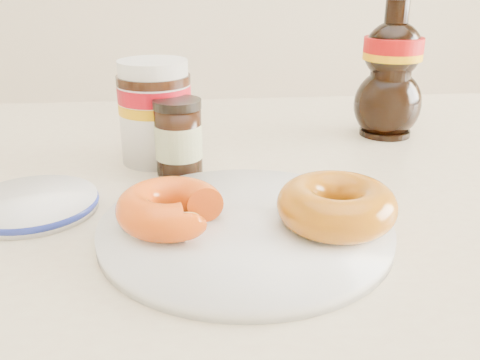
{
  "coord_description": "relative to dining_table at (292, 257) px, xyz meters",
  "views": [
    {
      "loc": [
        -0.11,
        -0.44,
        0.99
      ],
      "look_at": [
        -0.07,
        0.05,
        0.79
      ],
      "focal_mm": 40.0,
      "sensor_mm": 36.0,
      "label": 1
    }
  ],
  "objects": [
    {
      "name": "donut_whole",
      "position": [
        0.02,
        -0.11,
        0.12
      ],
      "size": [
        0.12,
        0.12,
        0.04
      ],
      "primitive_type": "torus",
      "rotation": [
        0.0,
        0.0,
        0.09
      ],
      "color": "#AE6D0B",
      "rests_on": "plate"
    },
    {
      "name": "dark_jar",
      "position": [
        -0.13,
        0.07,
        0.13
      ],
      "size": [
        0.06,
        0.06,
        0.09
      ],
      "rotation": [
        0.0,
        0.0,
        -0.27
      ],
      "color": "black",
      "rests_on": "dining_table"
    },
    {
      "name": "nutella_jar",
      "position": [
        -0.16,
        0.12,
        0.15
      ],
      "size": [
        0.09,
        0.09,
        0.13
      ],
      "rotation": [
        0.0,
        0.0,
        0.08
      ],
      "color": "white",
      "rests_on": "dining_table"
    },
    {
      "name": "plate",
      "position": [
        -0.07,
        -0.1,
        0.09
      ],
      "size": [
        0.27,
        0.27,
        0.01
      ],
      "color": "white",
      "rests_on": "dining_table"
    },
    {
      "name": "dining_table",
      "position": [
        0.0,
        0.0,
        0.0
      ],
      "size": [
        1.4,
        0.9,
        0.75
      ],
      "color": "beige",
      "rests_on": "ground"
    },
    {
      "name": "blue_rim_saucer",
      "position": [
        -0.28,
        -0.02,
        0.09
      ],
      "size": [
        0.13,
        0.13,
        0.01
      ],
      "color": "white",
      "rests_on": "dining_table"
    },
    {
      "name": "syrup_bottle",
      "position": [
        0.17,
        0.2,
        0.18
      ],
      "size": [
        0.11,
        0.1,
        0.19
      ],
      "primitive_type": null,
      "rotation": [
        0.0,
        0.0,
        -0.14
      ],
      "color": "black",
      "rests_on": "dining_table"
    },
    {
      "name": "donut_bitten",
      "position": [
        -0.13,
        -0.1,
        0.11
      ],
      "size": [
        0.11,
        0.11,
        0.03
      ],
      "primitive_type": "torus",
      "rotation": [
        0.0,
        0.0,
        0.16
      ],
      "color": "#DC480C",
      "rests_on": "plate"
    }
  ]
}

